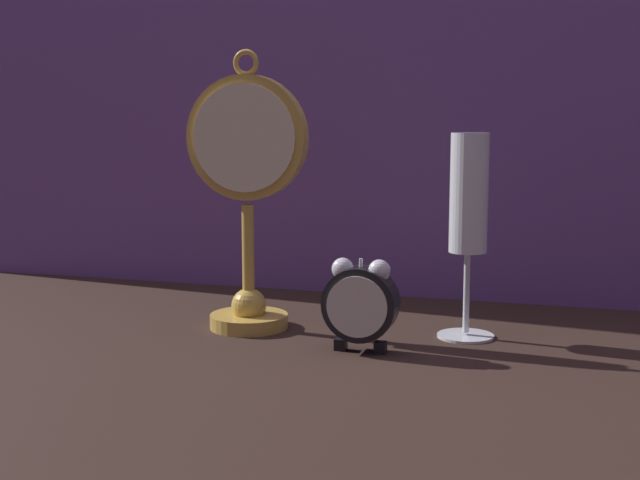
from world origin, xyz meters
name	(u,v)px	position (x,y,z in m)	size (l,w,h in m)	color
ground_plane	(297,357)	(0.00, 0.00, 0.00)	(4.00, 4.00, 0.00)	black
fabric_backdrop_drape	(374,5)	(0.00, 0.33, 0.38)	(1.31, 0.01, 0.77)	#6B478E
pocket_watch_on_stand	(247,197)	(-0.09, 0.10, 0.15)	(0.14, 0.09, 0.31)	gold
alarm_clock_twin_bell	(361,301)	(0.06, 0.04, 0.05)	(0.08, 0.03, 0.10)	black
champagne_flute	(469,210)	(0.15, 0.13, 0.14)	(0.06, 0.06, 0.22)	silver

